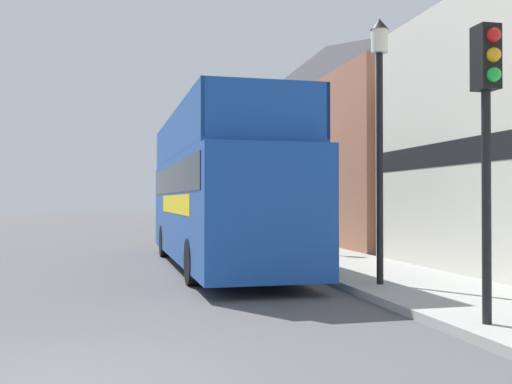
{
  "coord_description": "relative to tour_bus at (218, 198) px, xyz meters",
  "views": [
    {
      "loc": [
        0.54,
        -5.81,
        1.76
      ],
      "look_at": [
        4.25,
        10.89,
        1.98
      ],
      "focal_mm": 42.0,
      "sensor_mm": 36.0,
      "label": 1
    }
  ],
  "objects": [
    {
      "name": "tour_bus",
      "position": [
        0.0,
        0.0,
        0.0
      ],
      "size": [
        2.7,
        10.67,
        3.95
      ],
      "rotation": [
        0.0,
        0.0,
        0.02
      ],
      "color": "#19479E",
      "rests_on": "ground_plane"
    },
    {
      "name": "parked_car_ahead_of_bus",
      "position": [
        0.65,
        8.53,
        -1.08
      ],
      "size": [
        1.92,
        4.34,
        1.54
      ],
      "rotation": [
        0.0,
        0.0,
        0.06
      ],
      "color": "maroon",
      "rests_on": "ground_plane"
    },
    {
      "name": "brick_terrace_rear",
      "position": [
        7.68,
        13.43,
        3.01
      ],
      "size": [
        6.0,
        24.48,
        9.61
      ],
      "color": "#9E664C",
      "rests_on": "ground_plane"
    },
    {
      "name": "lamp_post_nearest",
      "position": [
        2.4,
        -4.81,
        1.84
      ],
      "size": [
        0.35,
        0.35,
        5.12
      ],
      "color": "black",
      "rests_on": "sidewalk"
    },
    {
      "name": "lamp_post_second",
      "position": [
        2.39,
        2.91,
        1.49
      ],
      "size": [
        0.35,
        0.35,
        4.54
      ],
      "color": "black",
      "rests_on": "sidewalk"
    },
    {
      "name": "sidewalk",
      "position": [
        3.2,
        8.3,
        -1.72
      ],
      "size": [
        2.95,
        108.0,
        0.14
      ],
      "color": "#999993",
      "rests_on": "ground_plane"
    },
    {
      "name": "ground_plane",
      "position": [
        -2.96,
        11.3,
        -1.79
      ],
      "size": [
        144.0,
        144.0,
        0.0
      ],
      "primitive_type": "plane",
      "color": "#4C4C4F"
    },
    {
      "name": "traffic_signal",
      "position": [
        2.21,
        -8.56,
        1.2
      ],
      "size": [
        0.28,
        0.42,
        3.91
      ],
      "color": "black",
      "rests_on": "sidewalk"
    }
  ]
}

